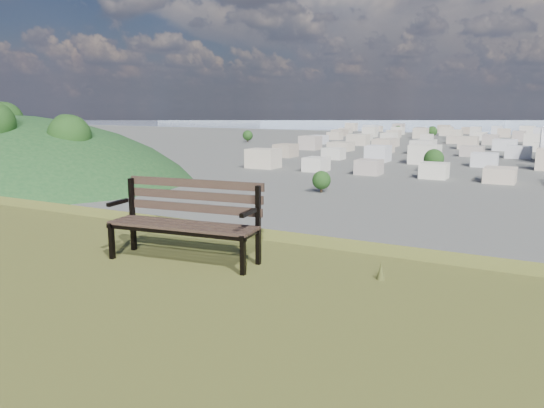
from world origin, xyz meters
The scene contains 3 objects.
park_bench centered at (0.36, 2.88, 25.48)m, with size 1.68×0.71×0.85m.
city_trees centered at (-26.39, 319.00, 4.83)m, with size 406.52×387.20×9.98m.
far_hills centered at (-60.92, 1402.93, 25.47)m, with size 2050.00×340.00×60.00m.
Camera 1 is at (3.78, -1.57, 26.64)m, focal length 35.00 mm.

